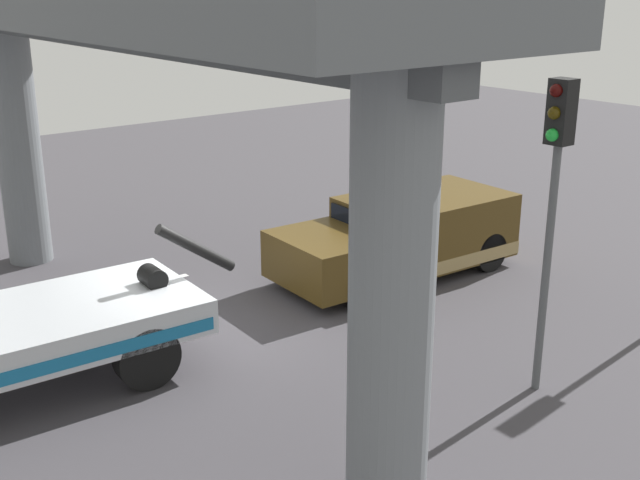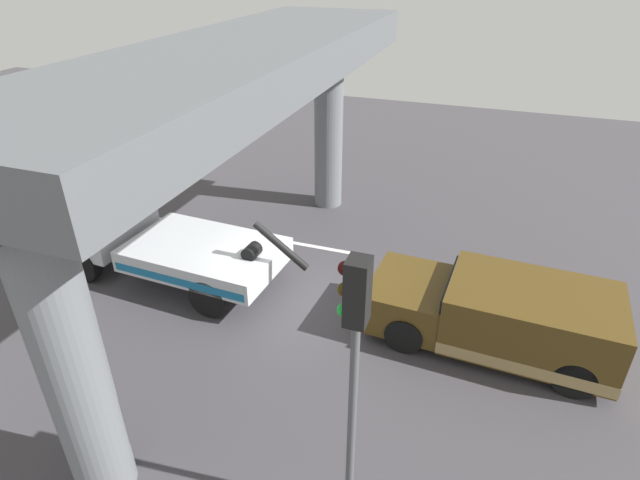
{
  "view_description": "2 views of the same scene",
  "coord_description": "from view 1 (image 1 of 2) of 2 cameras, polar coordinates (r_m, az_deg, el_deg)",
  "views": [
    {
      "loc": [
        6.34,
        11.27,
        5.95
      ],
      "look_at": [
        -2.13,
        0.72,
        1.49
      ],
      "focal_mm": 44.78,
      "sensor_mm": 36.0,
      "label": 1
    },
    {
      "loc": [
        -4.25,
        9.74,
        7.76
      ],
      "look_at": [
        -0.66,
        -0.41,
        1.64
      ],
      "focal_mm": 29.12,
      "sensor_mm": 36.0,
      "label": 2
    }
  ],
  "objects": [
    {
      "name": "towed_van_green",
      "position": [
        16.78,
        6.05,
        0.22
      ],
      "size": [
        5.31,
        2.46,
        1.58
      ],
      "color": "#4C3814",
      "rests_on": "ground"
    },
    {
      "name": "lane_stripe_mid",
      "position": [
        16.46,
        -13.4,
        -3.43
      ],
      "size": [
        2.6,
        0.16,
        0.01
      ],
      "primitive_type": "cube",
      "color": "silver",
      "rests_on": "ground"
    },
    {
      "name": "ground_plane",
      "position": [
        14.25,
        -8.57,
        -6.84
      ],
      "size": [
        60.0,
        40.0,
        0.1
      ],
      "primitive_type": "cube",
      "color": "#423F44"
    },
    {
      "name": "traffic_light_far",
      "position": [
        11.59,
        16.44,
        4.72
      ],
      "size": [
        0.39,
        0.32,
        4.66
      ],
      "color": "#515456",
      "rests_on": "ground"
    },
    {
      "name": "overpass_structure",
      "position": [
        12.53,
        -13.41,
        14.09
      ],
      "size": [
        3.6,
        13.4,
        6.11
      ],
      "color": "slate",
      "rests_on": "ground"
    },
    {
      "name": "lane_stripe_west",
      "position": [
        19.57,
        2.55,
        0.57
      ],
      "size": [
        2.6,
        0.16,
        0.01
      ],
      "primitive_type": "cube",
      "color": "silver",
      "rests_on": "ground"
    }
  ]
}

